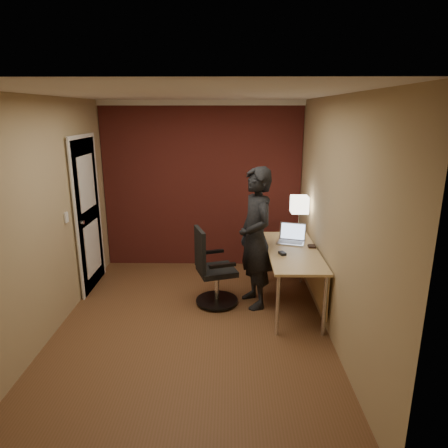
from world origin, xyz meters
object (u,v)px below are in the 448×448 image
at_px(office_chair, 212,272).
at_px(laptop, 292,237).
at_px(desk_lamp, 299,205).
at_px(mouse, 282,253).
at_px(person, 256,238).
at_px(wallet, 312,246).
at_px(desk, 298,260).

bearing_deg(office_chair, laptop, 16.34).
xyz_separation_m(desk_lamp, office_chair, (-1.14, -0.59, -0.72)).
bearing_deg(mouse, desk_lamp, 48.17).
bearing_deg(desk_lamp, person, -136.97).
bearing_deg(wallet, desk_lamp, 100.33).
relative_size(mouse, office_chair, 0.10).
xyz_separation_m(desk, laptop, (-0.04, 0.32, 0.19)).
relative_size(desk, person, 0.87).
height_order(desk_lamp, office_chair, desk_lamp).
height_order(desk_lamp, laptop, desk_lamp).
xyz_separation_m(laptop, mouse, (-0.18, -0.48, -0.05)).
relative_size(wallet, office_chair, 0.11).
bearing_deg(laptop, person, -150.09).
relative_size(laptop, wallet, 3.55).
relative_size(laptop, mouse, 3.91).
distance_m(laptop, wallet, 0.30).
bearing_deg(office_chair, wallet, 4.39).
distance_m(desk_lamp, laptop, 0.48).
xyz_separation_m(office_chair, person, (0.53, 0.02, 0.43)).
distance_m(desk_lamp, office_chair, 1.47).
relative_size(wallet, person, 0.06).
bearing_deg(office_chair, desk, -1.07).
distance_m(desk_lamp, wallet, 0.65).
distance_m(mouse, office_chair, 0.91).
height_order(desk, laptop, laptop).
height_order(desk_lamp, wallet, desk_lamp).
bearing_deg(wallet, person, -173.86).
distance_m(desk, desk_lamp, 0.82).
bearing_deg(desk, mouse, -144.15).
xyz_separation_m(mouse, office_chair, (-0.83, 0.18, -0.32)).
height_order(desk_lamp, person, person).
height_order(wallet, person, person).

